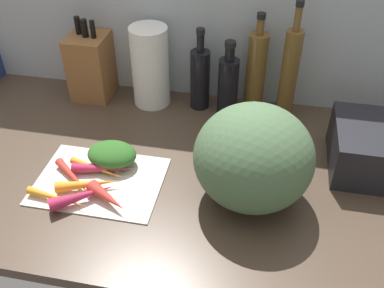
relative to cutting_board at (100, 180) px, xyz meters
The scene contains 19 objects.
ground_plane 13.42cm from the cutting_board, 51.14° to the left, with size 170.00×80.00×3.00cm, color #47382B.
wall_back 57.72cm from the cutting_board, 80.32° to the left, with size 170.00×3.00×60.00cm, color #ADB7C1.
cutting_board is the anchor object (origin of this frame).
carrot_0 3.57cm from the cutting_board, 121.46° to the left, with size 2.05×2.05×15.94cm, color orange.
carrot_1 4.39cm from the cutting_board, 109.88° to the right, with size 3.01×3.01×16.22cm, color orange.
carrot_2 12.02cm from the cutting_board, 127.96° to the right, with size 2.04×2.04×16.51cm, color orange.
carrot_3 6.50cm from the cutting_board, 162.78° to the right, with size 2.24×2.24×16.93cm, color red.
carrot_4 3.30cm from the cutting_board, 82.40° to the left, with size 2.84×2.84×16.69cm, color #B2264C.
carrot_5 5.52cm from the cutting_board, 83.20° to the left, with size 3.08×3.08×11.70cm, color red.
carrot_6 8.45cm from the cutting_board, 98.16° to the right, with size 3.46×3.46×16.15cm, color #B2264C.
carrot_7 9.21cm from the cutting_board, 55.90° to the right, with size 3.52×3.52×11.84cm, color red.
carrot_greens_pile 7.91cm from the cutting_board, 80.17° to the left, with size 13.35×10.27×5.65cm, color #2D6023.
winter_squash 40.77cm from the cutting_board, ahead, with size 28.38×27.55×25.54cm, color #4C6B47.
knife_block 45.00cm from the cutting_board, 112.52° to the left, with size 12.13×13.15×26.49cm.
paper_towel_roll 41.89cm from the cutting_board, 85.12° to the left, with size 11.72×11.72×25.77cm, color white.
bottle_0 45.82cm from the cutting_board, 64.72° to the left, with size 6.16×6.16×26.49cm.
bottle_1 48.26cm from the cutting_board, 53.34° to the left, with size 6.27×6.27×24.55cm.
bottle_2 56.94cm from the cutting_board, 49.50° to the left, with size 6.07×6.07×31.75cm.
bottle_3 62.65cm from the cutting_board, 41.13° to the left, with size 5.16×5.16×36.80cm.
Camera 1 is at (31.49, -87.27, 78.76)cm, focal length 40.85 mm.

